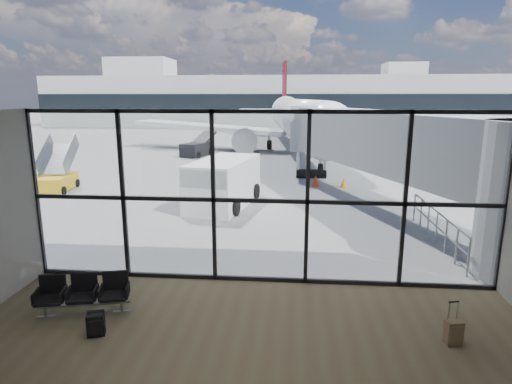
% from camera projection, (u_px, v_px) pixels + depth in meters
% --- Properties ---
extents(ground, '(220.00, 220.00, 0.00)m').
position_uv_depth(ground, '(287.00, 138.00, 50.26)').
color(ground, slate).
rests_on(ground, ground).
extents(lounge_shell, '(12.02, 8.01, 4.51)m').
position_uv_depth(lounge_shell, '(233.00, 249.00, 6.13)').
color(lounge_shell, brown).
rests_on(lounge_shell, ground).
extents(glass_curtain_wall, '(12.10, 0.12, 4.50)m').
position_uv_depth(glass_curtain_wall, '(260.00, 199.00, 10.89)').
color(glass_curtain_wall, white).
rests_on(glass_curtain_wall, ground).
extents(jet_bridge, '(8.00, 16.50, 4.33)m').
position_uv_depth(jet_bridge, '(395.00, 148.00, 17.22)').
color(jet_bridge, '#95989A').
rests_on(jet_bridge, ground).
extents(apron_railing, '(0.06, 5.46, 1.11)m').
position_uv_depth(apron_railing, '(437.00, 223.00, 14.13)').
color(apron_railing, gray).
rests_on(apron_railing, ground).
extents(far_terminal, '(80.00, 12.20, 11.00)m').
position_uv_depth(far_terminal, '(286.00, 100.00, 70.75)').
color(far_terminal, '#B2B3AE').
rests_on(far_terminal, ground).
extents(tree_0, '(4.95, 4.95, 7.12)m').
position_uv_depth(tree_0, '(62.00, 97.00, 84.27)').
color(tree_0, '#382619').
rests_on(tree_0, ground).
extents(tree_1, '(5.61, 5.61, 8.07)m').
position_uv_depth(tree_1, '(91.00, 94.00, 83.61)').
color(tree_1, '#382619').
rests_on(tree_1, ground).
extents(tree_2, '(6.27, 6.27, 9.03)m').
position_uv_depth(tree_2, '(120.00, 91.00, 82.95)').
color(tree_2, '#382619').
rests_on(tree_2, ground).
extents(tree_3, '(4.95, 4.95, 7.12)m').
position_uv_depth(tree_3, '(151.00, 97.00, 82.70)').
color(tree_3, '#382619').
rests_on(tree_3, ground).
extents(tree_4, '(5.61, 5.61, 8.07)m').
position_uv_depth(tree_4, '(181.00, 94.00, 82.04)').
color(tree_4, '#382619').
rests_on(tree_4, ground).
extents(tree_5, '(6.27, 6.27, 9.03)m').
position_uv_depth(tree_5, '(212.00, 91.00, 81.38)').
color(tree_5, '#382619').
rests_on(tree_5, ground).
extents(seating_row, '(2.01, 0.99, 0.89)m').
position_uv_depth(seating_row, '(84.00, 292.00, 9.64)').
color(seating_row, gray).
rests_on(seating_row, ground).
extents(backpack, '(0.39, 0.39, 0.51)m').
position_uv_depth(backpack, '(96.00, 325.00, 8.72)').
color(backpack, black).
rests_on(backpack, ground).
extents(suitcase, '(0.36, 0.29, 0.88)m').
position_uv_depth(suitcase, '(454.00, 332.00, 8.40)').
color(suitcase, brown).
rests_on(suitcase, ground).
extents(airliner, '(30.32, 35.24, 9.09)m').
position_uv_depth(airliner, '(297.00, 119.00, 39.86)').
color(airliner, white).
rests_on(airliner, ground).
extents(service_van, '(2.99, 5.07, 2.07)m').
position_uv_depth(service_van, '(223.00, 182.00, 18.99)').
color(service_van, white).
rests_on(service_van, ground).
extents(belt_loader, '(2.50, 4.31, 1.88)m').
position_uv_depth(belt_loader, '(197.00, 148.00, 35.30)').
color(belt_loader, black).
rests_on(belt_loader, ground).
extents(mobile_stairs, '(2.05, 3.40, 2.26)m').
position_uv_depth(mobile_stairs, '(55.00, 180.00, 22.22)').
color(mobile_stairs, gold).
rests_on(mobile_stairs, ground).
extents(traffic_cone_a, '(0.36, 0.36, 0.51)m').
position_uv_depth(traffic_cone_a, '(206.00, 186.00, 22.36)').
color(traffic_cone_a, '#F54D0C').
rests_on(traffic_cone_a, ground).
extents(traffic_cone_b, '(0.40, 0.40, 0.57)m').
position_uv_depth(traffic_cone_b, '(344.00, 182.00, 23.05)').
color(traffic_cone_b, orange).
rests_on(traffic_cone_b, ground).
extents(traffic_cone_c, '(0.43, 0.43, 0.61)m').
position_uv_depth(traffic_cone_c, '(316.00, 181.00, 23.38)').
color(traffic_cone_c, red).
rests_on(traffic_cone_c, ground).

